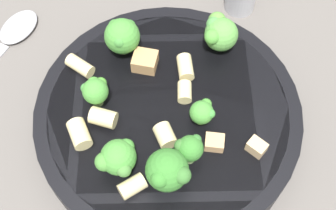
% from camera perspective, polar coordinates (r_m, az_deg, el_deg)
% --- Properties ---
extents(ground_plane, '(2.00, 2.00, 0.00)m').
position_cam_1_polar(ground_plane, '(0.50, 0.00, -2.50)').
color(ground_plane, '#5B5651').
extents(pasta_bowl, '(0.27, 0.27, 0.03)m').
position_cam_1_polar(pasta_bowl, '(0.48, 0.00, -1.42)').
color(pasta_bowl, black).
rests_on(pasta_bowl, ground_plane).
extents(broccoli_floret_0, '(0.03, 0.03, 0.04)m').
position_cam_1_polar(broccoli_floret_0, '(0.46, -8.86, 1.79)').
color(broccoli_floret_0, '#84AD60').
rests_on(broccoli_floret_0, pasta_bowl).
extents(broccoli_floret_1, '(0.03, 0.04, 0.04)m').
position_cam_1_polar(broccoli_floret_1, '(0.42, -6.14, -6.40)').
color(broccoli_floret_1, '#9EC175').
rests_on(broccoli_floret_1, pasta_bowl).
extents(broccoli_floret_2, '(0.04, 0.04, 0.04)m').
position_cam_1_polar(broccoli_floret_2, '(0.50, 6.30, 8.79)').
color(broccoli_floret_2, '#9EC175').
rests_on(broccoli_floret_2, pasta_bowl).
extents(broccoli_floret_3, '(0.03, 0.03, 0.04)m').
position_cam_1_polar(broccoli_floret_3, '(0.43, 2.66, -5.28)').
color(broccoli_floret_3, '#84AD60').
rests_on(broccoli_floret_3, pasta_bowl).
extents(broccoli_floret_4, '(0.04, 0.04, 0.04)m').
position_cam_1_polar(broccoli_floret_4, '(0.41, -0.06, -8.04)').
color(broccoli_floret_4, '#84AD60').
rests_on(broccoli_floret_4, pasta_bowl).
extents(broccoli_floret_5, '(0.04, 0.04, 0.04)m').
position_cam_1_polar(broccoli_floret_5, '(0.49, -5.63, 8.39)').
color(broccoli_floret_5, '#84AD60').
rests_on(broccoli_floret_5, pasta_bowl).
extents(broccoli_floret_6, '(0.02, 0.03, 0.03)m').
position_cam_1_polar(broccoli_floret_6, '(0.45, 4.22, -0.87)').
color(broccoli_floret_6, '#93B766').
rests_on(broccoli_floret_6, pasta_bowl).
extents(rigatoni_0, '(0.03, 0.03, 0.02)m').
position_cam_1_polar(rigatoni_0, '(0.45, -0.35, -3.76)').
color(rigatoni_0, beige).
rests_on(rigatoni_0, pasta_bowl).
extents(rigatoni_1, '(0.03, 0.03, 0.02)m').
position_cam_1_polar(rigatoni_1, '(0.43, -4.07, -9.97)').
color(rigatoni_1, beige).
rests_on(rigatoni_1, pasta_bowl).
extents(rigatoni_2, '(0.03, 0.02, 0.01)m').
position_cam_1_polar(rigatoni_2, '(0.50, -10.67, 4.71)').
color(rigatoni_2, beige).
rests_on(rigatoni_2, pasta_bowl).
extents(rigatoni_3, '(0.02, 0.02, 0.01)m').
position_cam_1_polar(rigatoni_3, '(0.47, 2.03, 1.60)').
color(rigatoni_3, beige).
rests_on(rigatoni_3, pasta_bowl).
extents(rigatoni_4, '(0.03, 0.03, 0.02)m').
position_cam_1_polar(rigatoni_4, '(0.45, -10.74, -3.49)').
color(rigatoni_4, beige).
rests_on(rigatoni_4, pasta_bowl).
extents(rigatoni_5, '(0.03, 0.03, 0.02)m').
position_cam_1_polar(rigatoni_5, '(0.49, 2.47, 4.48)').
color(rigatoni_5, beige).
rests_on(rigatoni_5, pasta_bowl).
extents(rigatoni_6, '(0.03, 0.02, 0.02)m').
position_cam_1_polar(rigatoni_6, '(0.46, -7.90, -1.53)').
color(rigatoni_6, beige).
rests_on(rigatoni_6, pasta_bowl).
extents(chicken_chunk_0, '(0.03, 0.03, 0.02)m').
position_cam_1_polar(chicken_chunk_0, '(0.49, -2.82, 5.36)').
color(chicken_chunk_0, tan).
rests_on(chicken_chunk_0, pasta_bowl).
extents(chicken_chunk_1, '(0.02, 0.02, 0.01)m').
position_cam_1_polar(chicken_chunk_1, '(0.45, 10.76, -5.05)').
color(chicken_chunk_1, tan).
rests_on(chicken_chunk_1, pasta_bowl).
extents(chicken_chunk_2, '(0.02, 0.02, 0.01)m').
position_cam_1_polar(chicken_chunk_2, '(0.45, 5.68, -4.57)').
color(chicken_chunk_2, tan).
rests_on(chicken_chunk_2, pasta_bowl).
extents(spoon, '(0.04, 0.18, 0.01)m').
position_cam_1_polar(spoon, '(0.58, -19.04, 7.41)').
color(spoon, '#B2B2B7').
rests_on(spoon, ground_plane).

